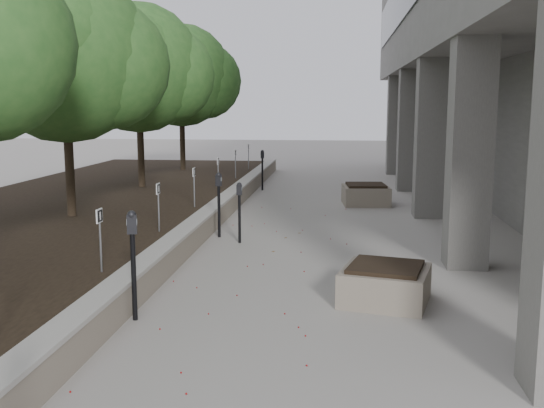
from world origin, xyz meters
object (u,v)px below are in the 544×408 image
at_px(crabapple_tree_4, 139,96).
at_px(crabapple_tree_3, 66,93).
at_px(parking_meter_3, 219,205).
at_px(crabapple_tree_5, 181,97).
at_px(parking_meter_4, 239,213).
at_px(planter_back, 366,194).
at_px(parking_meter_2, 133,266).
at_px(planter_front, 385,283).
at_px(parking_meter_5, 262,170).

bearing_deg(crabapple_tree_4, crabapple_tree_3, -90.00).
height_order(crabapple_tree_4, parking_meter_3, crabapple_tree_4).
distance_m(crabapple_tree_3, crabapple_tree_5, 10.00).
xyz_separation_m(crabapple_tree_5, parking_meter_3, (3.36, -10.05, -2.41)).
relative_size(crabapple_tree_4, parking_meter_4, 4.26).
relative_size(crabapple_tree_4, planter_back, 4.23).
relative_size(parking_meter_2, parking_meter_4, 1.17).
distance_m(crabapple_tree_3, parking_meter_4, 4.65).
bearing_deg(parking_meter_2, planter_front, 4.15).
xyz_separation_m(crabapple_tree_3, planter_back, (6.71, 4.82, -2.82)).
relative_size(crabapple_tree_3, planter_front, 4.52).
bearing_deg(parking_meter_4, planter_front, -52.74).
xyz_separation_m(crabapple_tree_3, parking_meter_4, (3.89, -0.56, -2.48)).
bearing_deg(parking_meter_2, crabapple_tree_4, 92.81).
distance_m(parking_meter_3, planter_back, 5.93).
distance_m(crabapple_tree_5, parking_meter_5, 4.86).
bearing_deg(crabapple_tree_3, planter_front, -32.52).
relative_size(crabapple_tree_3, crabapple_tree_5, 1.00).
bearing_deg(planter_front, parking_meter_5, 105.65).
xyz_separation_m(crabapple_tree_4, parking_meter_3, (3.36, -5.05, -2.41)).
bearing_deg(parking_meter_2, parking_meter_4, 67.85).
height_order(parking_meter_2, parking_meter_4, parking_meter_2).
xyz_separation_m(parking_meter_2, parking_meter_4, (0.64, 4.82, -0.11)).
xyz_separation_m(parking_meter_2, parking_meter_5, (0.11, 12.88, -0.07)).
xyz_separation_m(crabapple_tree_3, parking_meter_2, (3.25, -5.39, -2.37)).
height_order(parking_meter_3, planter_front, parking_meter_3).
xyz_separation_m(crabapple_tree_4, parking_meter_4, (3.89, -5.56, -2.48)).
bearing_deg(parking_meter_2, parking_meter_5, 74.94).
bearing_deg(planter_back, planter_front, -90.36).
xyz_separation_m(crabapple_tree_5, planter_back, (6.71, -5.18, -2.82)).
bearing_deg(crabapple_tree_5, crabapple_tree_4, -90.00).
height_order(parking_meter_2, parking_meter_3, parking_meter_2).
bearing_deg(parking_meter_2, planter_back, 56.74).
distance_m(crabapple_tree_3, parking_meter_3, 4.14).
bearing_deg(parking_meter_3, crabapple_tree_5, 115.24).
height_order(parking_meter_3, planter_back, parking_meter_3).
height_order(planter_front, planter_back, planter_back).
height_order(crabapple_tree_3, parking_meter_2, crabapple_tree_3).
distance_m(crabapple_tree_5, planter_front, 15.97).
distance_m(parking_meter_2, planter_back, 10.79).
bearing_deg(planter_front, parking_meter_2, -161.29).
bearing_deg(crabapple_tree_3, crabapple_tree_4, 90.00).
bearing_deg(parking_meter_5, parking_meter_4, -95.90).
height_order(parking_meter_2, planter_back, parking_meter_2).
bearing_deg(parking_meter_3, crabapple_tree_4, 130.38).
height_order(crabapple_tree_4, parking_meter_5, crabapple_tree_4).
height_order(parking_meter_3, parking_meter_5, parking_meter_3).
xyz_separation_m(parking_meter_4, planter_back, (2.81, 5.39, -0.34)).
bearing_deg(parking_meter_2, parking_meter_3, 74.25).
xyz_separation_m(parking_meter_5, planter_back, (3.34, -2.67, -0.38)).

